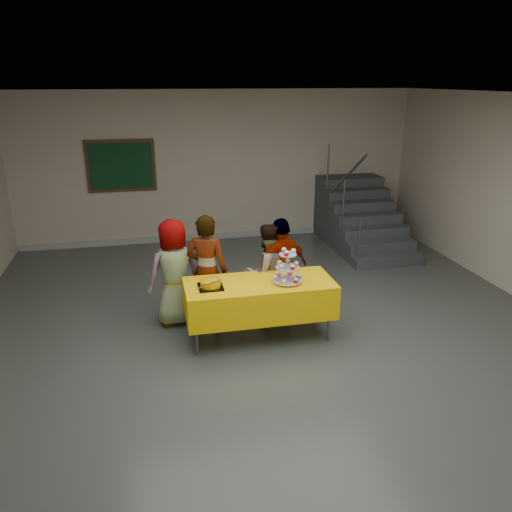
{
  "coord_description": "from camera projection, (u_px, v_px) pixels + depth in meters",
  "views": [
    {
      "loc": [
        -1.42,
        -4.99,
        3.19
      ],
      "look_at": [
        -0.14,
        0.86,
        1.05
      ],
      "focal_mm": 35.0,
      "sensor_mm": 36.0,
      "label": 1
    }
  ],
  "objects": [
    {
      "name": "schoolchild_a",
      "position": [
        174.0,
        272.0,
        6.69
      ],
      "size": [
        0.82,
        0.66,
        1.46
      ],
      "primitive_type": "imported",
      "rotation": [
        0.0,
        0.0,
        3.45
      ],
      "color": "slate",
      "rests_on": "ground"
    },
    {
      "name": "bear_cake",
      "position": [
        210.0,
        283.0,
        6.09
      ],
      "size": [
        0.32,
        0.36,
        0.12
      ],
      "color": "black",
      "rests_on": "bake_table"
    },
    {
      "name": "noticeboard",
      "position": [
        121.0,
        166.0,
        9.59
      ],
      "size": [
        1.3,
        0.05,
        1.0
      ],
      "color": "#472B16",
      "rests_on": "ground"
    },
    {
      "name": "schoolchild_d",
      "position": [
        282.0,
        269.0,
        6.84
      ],
      "size": [
        0.91,
        0.64,
        1.44
      ],
      "primitive_type": "imported",
      "rotation": [
        0.0,
        0.0,
        3.52
      ],
      "color": "slate",
      "rests_on": "ground"
    },
    {
      "name": "bake_table",
      "position": [
        259.0,
        298.0,
        6.34
      ],
      "size": [
        1.88,
        0.78,
        0.77
      ],
      "color": "#595960",
      "rests_on": "ground"
    },
    {
      "name": "cupcake_stand",
      "position": [
        287.0,
        270.0,
        6.21
      ],
      "size": [
        0.38,
        0.38,
        0.44
      ],
      "color": "silver",
      "rests_on": "bake_table"
    },
    {
      "name": "room_shell",
      "position": [
        286.0,
        185.0,
        5.25
      ],
      "size": [
        10.0,
        10.04,
        3.02
      ],
      "color": "#4C514C",
      "rests_on": "ground"
    },
    {
      "name": "schoolchild_c",
      "position": [
        267.0,
        272.0,
        6.84
      ],
      "size": [
        0.78,
        0.67,
        1.37
      ],
      "primitive_type": "imported",
      "rotation": [
        0.0,
        0.0,
        3.41
      ],
      "color": "slate",
      "rests_on": "ground"
    },
    {
      "name": "staircase",
      "position": [
        358.0,
        219.0,
        10.12
      ],
      "size": [
        1.3,
        2.4,
        2.04
      ],
      "color": "#424447",
      "rests_on": "ground"
    },
    {
      "name": "schoolchild_b",
      "position": [
        207.0,
        271.0,
        6.64
      ],
      "size": [
        0.65,
        0.54,
        1.54
      ],
      "primitive_type": "imported",
      "rotation": [
        0.0,
        0.0,
        2.79
      ],
      "color": "slate",
      "rests_on": "ground"
    }
  ]
}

